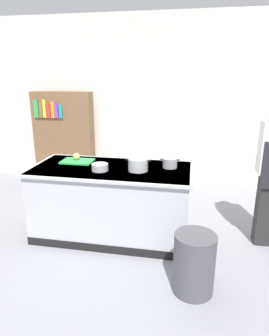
% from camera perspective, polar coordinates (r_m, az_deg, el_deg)
% --- Properties ---
extents(ground_plane, '(10.00, 10.00, 0.00)m').
position_cam_1_polar(ground_plane, '(4.02, -4.13, -12.29)').
color(ground_plane, gray).
extents(back_wall, '(6.40, 0.12, 3.00)m').
position_cam_1_polar(back_wall, '(5.57, 1.16, 12.32)').
color(back_wall, silver).
rests_on(back_wall, ground_plane).
extents(counter_island, '(1.98, 0.98, 0.90)m').
position_cam_1_polar(counter_island, '(3.81, -4.28, -6.20)').
color(counter_island, '#B7BABF').
rests_on(counter_island, ground_plane).
extents(cutting_board, '(0.40, 0.28, 0.02)m').
position_cam_1_polar(cutting_board, '(3.96, -10.81, 1.27)').
color(cutting_board, green).
rests_on(cutting_board, counter_island).
extents(onion, '(0.09, 0.09, 0.09)m').
position_cam_1_polar(onion, '(3.98, -11.00, 2.18)').
color(onion, tan).
rests_on(onion, cutting_board).
extents(stock_pot, '(0.30, 0.23, 0.15)m').
position_cam_1_polar(stock_pot, '(3.52, 0.67, 0.65)').
color(stock_pot, '#B7BABF').
rests_on(stock_pot, counter_island).
extents(sauce_pan, '(0.24, 0.17, 0.12)m').
position_cam_1_polar(sauce_pan, '(3.67, 6.75, 0.97)').
color(sauce_pan, '#99999E').
rests_on(sauce_pan, counter_island).
extents(mixing_bowl, '(0.20, 0.20, 0.08)m').
position_cam_1_polar(mixing_bowl, '(3.55, -6.60, 0.15)').
color(mixing_bowl, '#B7BABF').
rests_on(mixing_bowl, counter_island).
extents(trash_bin, '(0.39, 0.39, 0.60)m').
position_cam_1_polar(trash_bin, '(2.99, 11.26, -17.39)').
color(trash_bin, '#4C4C51').
rests_on(trash_bin, ground_plane).
extents(bookshelf, '(1.10, 0.31, 1.70)m').
position_cam_1_polar(bookshelf, '(5.78, -13.24, 5.58)').
color(bookshelf, brown).
rests_on(bookshelf, ground_plane).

